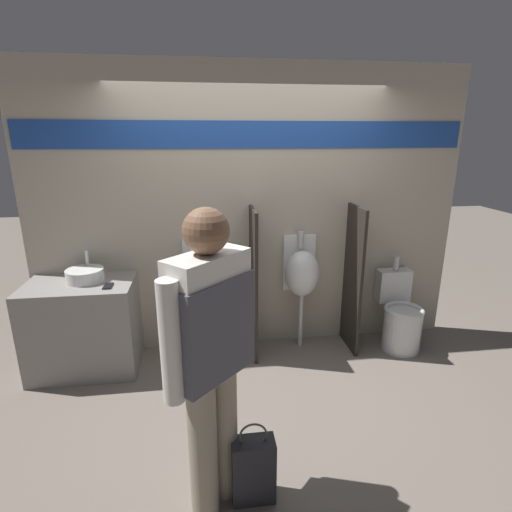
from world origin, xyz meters
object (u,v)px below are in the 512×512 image
object	(u,v)px
cell_phone	(108,286)
toilet	(400,318)
person_in_vest	(210,347)
shopping_bag	(253,469)
urinal_far	(302,273)
urinal_near_counter	(200,278)
sink_basin	(85,275)

from	to	relation	value
cell_phone	toilet	xyz separation A→B (m)	(2.74, 0.11, -0.53)
cell_phone	toilet	size ratio (longest dim) A/B	0.16
person_in_vest	shopping_bag	size ratio (longest dim) A/B	3.33
cell_phone	urinal_far	bearing A→B (deg)	8.75
cell_phone	urinal_near_counter	size ratio (longest dim) A/B	0.12
urinal_near_counter	person_in_vest	size ratio (longest dim) A/B	0.67
sink_basin	cell_phone	distance (m)	0.29
urinal_near_counter	shopping_bag	world-z (taller)	urinal_near_counter
shopping_bag	person_in_vest	bearing A→B (deg)	176.16
sink_basin	shopping_bag	distance (m)	2.19
toilet	person_in_vest	bearing A→B (deg)	-140.68
sink_basin	shopping_bag	bearing A→B (deg)	-52.01
toilet	shopping_bag	xyz separation A→B (m)	(-1.68, -1.58, -0.10)
shopping_bag	toilet	bearing A→B (deg)	43.11
cell_phone	urinal_near_counter	distance (m)	0.82
cell_phone	urinal_far	xyz separation A→B (m)	(1.76, 0.27, -0.06)
sink_basin	urinal_near_counter	distance (m)	1.01
urinal_far	shopping_bag	xyz separation A→B (m)	(-0.70, -1.74, -0.57)
urinal_far	person_in_vest	xyz separation A→B (m)	(-0.92, -1.72, 0.24)
urinal_near_counter	sink_basin	bearing A→B (deg)	-174.67
toilet	person_in_vest	distance (m)	2.56
person_in_vest	shopping_bag	distance (m)	0.84
urinal_far	shopping_bag	size ratio (longest dim) A/B	2.24
person_in_vest	urinal_far	bearing A→B (deg)	17.54
urinal_far	cell_phone	bearing A→B (deg)	-171.25
sink_basin	toilet	world-z (taller)	sink_basin
urinal_far	person_in_vest	size ratio (longest dim) A/B	0.67
cell_phone	person_in_vest	world-z (taller)	person_in_vest
sink_basin	urinal_near_counter	size ratio (longest dim) A/B	0.27
cell_phone	shopping_bag	size ratio (longest dim) A/B	0.27
urinal_near_counter	shopping_bag	xyz separation A→B (m)	(0.28, -1.74, -0.57)
sink_basin	cell_phone	xyz separation A→B (m)	(0.23, -0.18, -0.05)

